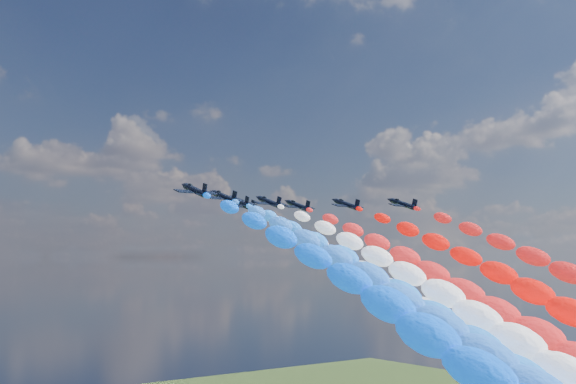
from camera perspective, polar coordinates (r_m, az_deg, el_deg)
jet_0 at (r=140.90m, az=-7.24°, el=0.15°), size 8.60×11.54×5.47m
trail_0 at (r=97.03m, az=9.38°, el=-10.97°), size 7.00×108.30×49.95m
jet_1 at (r=155.58m, az=-4.99°, el=-0.36°), size 8.58×11.53×5.47m
trail_1 at (r=112.72m, az=10.26°, el=-10.13°), size 7.00×108.30×49.95m
jet_2 at (r=168.81m, az=-3.89°, el=-0.74°), size 8.78×11.67×5.47m
trail_2 at (r=126.30m, az=10.10°, el=-9.58°), size 7.00×108.30×49.95m
jet_3 at (r=169.82m, az=-1.47°, el=-0.78°), size 8.38×11.39×5.47m
trail_3 at (r=129.02m, az=13.14°, el=-9.43°), size 7.00×108.30×49.95m
jet_4 at (r=179.86m, az=-3.50°, el=-1.01°), size 8.88×11.74×5.47m
trail_4 at (r=137.32m, az=9.47°, el=-9.22°), size 7.00×108.30×49.95m
jet_5 at (r=181.35m, az=0.77°, el=-1.05°), size 8.27×11.30×5.47m
trail_5 at (r=141.88m, az=14.77°, el=-8.98°), size 7.00×108.30×49.95m
jet_6 at (r=178.02m, az=4.55°, el=-0.96°), size 8.29×11.32×5.47m
trail_6 at (r=141.60m, az=19.80°, el=-8.86°), size 7.00×108.30×49.95m
jet_7 at (r=178.56m, az=8.89°, el=-0.93°), size 8.52×11.49×5.47m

